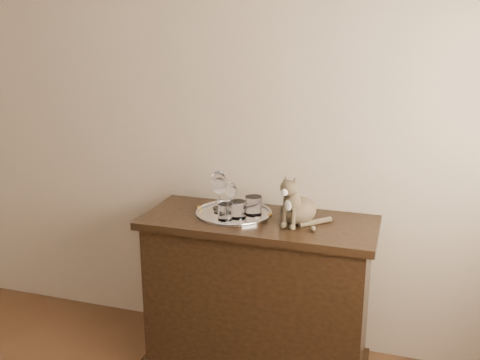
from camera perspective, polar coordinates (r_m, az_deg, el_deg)
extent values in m
cube|color=#C3AC92|center=(3.11, -7.13, 7.58)|extent=(4.00, 0.10, 2.70)
cylinder|color=silver|center=(2.81, -0.66, -3.63)|extent=(0.40, 0.40, 0.01)
cylinder|color=silver|center=(2.72, -0.21, -3.18)|extent=(0.08, 0.08, 0.09)
cylinder|color=silver|center=(2.70, -1.61, -3.44)|extent=(0.07, 0.07, 0.08)
cylinder|color=white|center=(2.76, 1.45, -2.76)|extent=(0.09, 0.09, 0.10)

